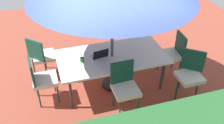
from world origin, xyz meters
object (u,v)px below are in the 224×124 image
at_px(dining_table, 112,58).
at_px(chair_west, 173,52).
at_px(chair_east, 41,78).
at_px(cup, 82,60).
at_px(chair_northwest, 190,73).
at_px(chair_north, 125,85).
at_px(chair_southeast, 42,55).
at_px(laptop, 100,55).

height_order(dining_table, chair_west, chair_west).
distance_m(chair_west, chair_east, 2.83).
height_order(chair_east, cup, chair_east).
xyz_separation_m(chair_northwest, cup, (1.98, -0.72, 0.25)).
bearing_deg(chair_northwest, chair_north, -141.44).
height_order(dining_table, cup, cup).
height_order(chair_north, chair_east, same).
distance_m(chair_north, chair_northwest, 1.35).
xyz_separation_m(chair_north, chair_east, (1.43, -0.68, 0.00)).
bearing_deg(chair_east, dining_table, -93.45).
height_order(chair_west, chair_southeast, same).
xyz_separation_m(chair_southeast, laptop, (-1.10, 0.75, 0.24)).
distance_m(dining_table, chair_north, 0.74).
height_order(chair_west, chair_east, same).
height_order(chair_southeast, chair_north, same).
relative_size(dining_table, laptop, 6.14).
height_order(chair_southeast, cup, chair_southeast).
xyz_separation_m(dining_table, chair_north, (-0.01, 0.72, -0.15)).
xyz_separation_m(chair_west, chair_north, (1.39, 0.75, 0.00)).
bearing_deg(dining_table, cup, 2.79).
relative_size(dining_table, chair_west, 2.22).
distance_m(chair_southeast, laptop, 1.35).
bearing_deg(dining_table, chair_north, 91.12).
bearing_deg(dining_table, chair_southeast, -29.91).
distance_m(chair_east, cup, 0.84).
bearing_deg(laptop, chair_southeast, -43.61).
relative_size(chair_west, chair_east, 1.00).
bearing_deg(cup, laptop, -172.00).
height_order(chair_north, chair_northwest, same).
bearing_deg(chair_southeast, laptop, -167.85).
relative_size(chair_west, chair_northwest, 1.00).
height_order(dining_table, laptop, laptop).
relative_size(chair_southeast, laptop, 2.76).
distance_m(chair_north, cup, 0.97).
height_order(dining_table, chair_north, chair_north).
distance_m(chair_southeast, chair_northwest, 3.11).
distance_m(chair_southeast, chair_north, 2.03).
height_order(chair_west, laptop, chair_west).
height_order(chair_north, cup, chair_north).
xyz_separation_m(chair_northwest, laptop, (1.62, -0.77, 0.24)).
distance_m(chair_north, chair_east, 1.59).
xyz_separation_m(chair_west, chair_east, (2.83, 0.07, 0.00)).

